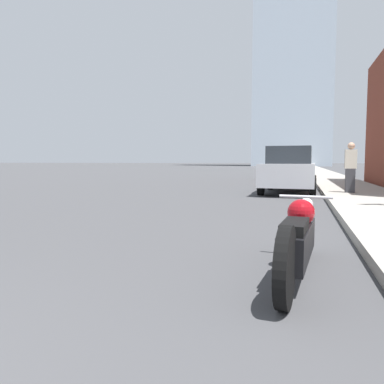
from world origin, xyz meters
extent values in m
cube|color=#9E998E|center=(4.91, 40.00, 0.07)|extent=(2.40, 240.00, 0.15)
cylinder|color=black|center=(3.03, 5.02, 0.34)|extent=(0.17, 0.68, 0.67)
cylinder|color=black|center=(2.85, 3.24, 0.34)|extent=(0.17, 0.68, 0.67)
cube|color=black|center=(2.94, 4.13, 0.35)|extent=(0.37, 1.38, 0.33)
sphere|color=#9E0C14|center=(2.97, 4.40, 0.62)|extent=(0.29, 0.29, 0.29)
cube|color=black|center=(2.91, 3.84, 0.57)|extent=(0.28, 0.64, 0.10)
sphere|color=silver|center=(3.03, 5.05, 0.65)|extent=(0.16, 0.16, 0.16)
cylinder|color=silver|center=(3.02, 4.93, 0.75)|extent=(0.62, 0.10, 0.04)
cube|color=#BCBCC1|center=(2.58, 14.59, 0.69)|extent=(1.97, 4.65, 0.77)
cube|color=#23282D|center=(2.58, 14.59, 1.39)|extent=(1.61, 2.26, 0.62)
cylinder|color=black|center=(1.79, 16.04, 0.31)|extent=(0.22, 0.62, 0.61)
cylinder|color=black|center=(3.49, 15.98, 0.31)|extent=(0.22, 0.62, 0.61)
cylinder|color=black|center=(1.68, 13.20, 0.31)|extent=(0.22, 0.62, 0.61)
cylinder|color=black|center=(3.38, 13.14, 0.31)|extent=(0.22, 0.62, 0.61)
cube|color=red|center=(2.41, 24.87, 0.67)|extent=(1.95, 3.97, 0.65)
cube|color=#23282D|center=(2.41, 24.87, 1.32)|extent=(1.59, 1.94, 0.66)
cylinder|color=black|center=(1.62, 26.12, 0.34)|extent=(0.23, 0.69, 0.68)
cylinder|color=black|center=(3.30, 26.04, 0.34)|extent=(0.23, 0.69, 0.68)
cylinder|color=black|center=(1.51, 23.71, 0.34)|extent=(0.23, 0.69, 0.68)
cylinder|color=black|center=(3.19, 23.63, 0.34)|extent=(0.23, 0.69, 0.68)
cube|color=#38383D|center=(4.53, 13.37, 0.54)|extent=(0.29, 0.20, 0.78)
cube|color=beige|center=(4.53, 13.37, 1.24)|extent=(0.36, 0.20, 0.62)
sphere|color=tan|center=(4.53, 13.37, 1.66)|extent=(0.23, 0.23, 0.23)
camera|label=1|loc=(2.94, 0.24, 1.18)|focal=35.00mm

